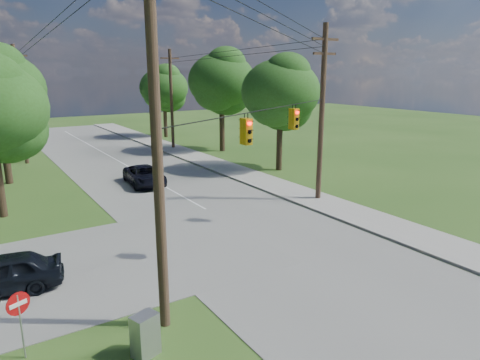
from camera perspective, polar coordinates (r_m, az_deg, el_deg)
ground at (r=16.25m, az=6.26°, el=-14.45°), size 140.00×140.00×0.00m
main_road at (r=20.96m, az=1.93°, el=-7.52°), size 10.00×100.00×0.03m
sidewalk_east at (r=25.14m, az=14.64°, el=-4.13°), size 2.60×100.00×0.12m
pole_sw at (r=12.35m, az=-11.15°, el=6.77°), size 2.00×0.32×12.00m
pole_ne at (r=26.27m, az=10.86°, el=8.93°), size 2.00×0.32×10.50m
pole_north_e at (r=44.85m, az=-9.13°, el=10.66°), size 2.00×0.32×10.00m
pole_north_w at (r=41.29m, az=-27.28°, el=8.99°), size 2.00×0.32×10.00m
power_lines at (r=24.95m, az=-7.85°, el=17.26°), size 13.93×29.62×4.93m
traffic_signals at (r=19.47m, az=4.39°, el=7.46°), size 4.91×3.27×1.05m
tree_e_near at (r=34.30m, az=5.43°, el=11.61°), size 6.20×6.20×8.81m
tree_e_mid at (r=42.85m, az=-2.47°, el=13.04°), size 6.60×6.60×9.64m
tree_e_far at (r=53.18m, az=-10.10°, el=12.00°), size 5.80×5.80×8.32m
car_cross_dark at (r=17.88m, az=-29.24°, el=-10.87°), size 4.38×2.38×1.41m
car_main_north at (r=30.86m, az=-12.61°, el=0.59°), size 2.57×4.90×1.31m
control_cabinet at (r=12.97m, az=-12.53°, el=-19.55°), size 0.83×0.71×1.27m
do_not_enter_sign at (r=13.55m, az=-27.39°, el=-15.13°), size 0.63×0.30×2.01m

